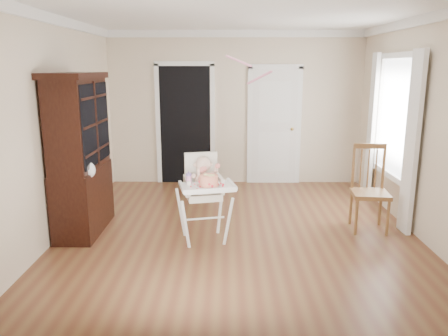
{
  "coord_description": "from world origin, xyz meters",
  "views": [
    {
      "loc": [
        -0.13,
        -5.33,
        2.09
      ],
      "look_at": [
        -0.18,
        -0.38,
        0.94
      ],
      "focal_mm": 35.0,
      "sensor_mm": 36.0,
      "label": 1
    }
  ],
  "objects_px": {
    "high_chair": "(204,187)",
    "china_cabinet": "(81,155)",
    "sippy_cup": "(189,178)",
    "cake": "(209,180)",
    "dining_chair": "(370,191)"
  },
  "relations": [
    {
      "from": "high_chair",
      "to": "sippy_cup",
      "type": "height_order",
      "value": "high_chair"
    },
    {
      "from": "high_chair",
      "to": "sippy_cup",
      "type": "distance_m",
      "value": 0.27
    },
    {
      "from": "high_chair",
      "to": "sippy_cup",
      "type": "relative_size",
      "value": 6.73
    },
    {
      "from": "sippy_cup",
      "to": "dining_chair",
      "type": "xyz_separation_m",
      "value": [
        2.29,
        0.57,
        -0.31
      ]
    },
    {
      "from": "cake",
      "to": "sippy_cup",
      "type": "xyz_separation_m",
      "value": [
        -0.23,
        0.08,
        0.0
      ]
    },
    {
      "from": "high_chair",
      "to": "china_cabinet",
      "type": "height_order",
      "value": "china_cabinet"
    },
    {
      "from": "cake",
      "to": "sippy_cup",
      "type": "distance_m",
      "value": 0.25
    },
    {
      "from": "high_chair",
      "to": "dining_chair",
      "type": "distance_m",
      "value": 2.18
    },
    {
      "from": "sippy_cup",
      "to": "dining_chair",
      "type": "relative_size",
      "value": 0.15
    },
    {
      "from": "cake",
      "to": "dining_chair",
      "type": "distance_m",
      "value": 2.18
    },
    {
      "from": "sippy_cup",
      "to": "high_chair",
      "type": "bearing_deg",
      "value": 43.86
    },
    {
      "from": "high_chair",
      "to": "china_cabinet",
      "type": "xyz_separation_m",
      "value": [
        -1.56,
        0.31,
        0.34
      ]
    },
    {
      "from": "high_chair",
      "to": "sippy_cup",
      "type": "bearing_deg",
      "value": -149.08
    },
    {
      "from": "high_chair",
      "to": "cake",
      "type": "xyz_separation_m",
      "value": [
        0.07,
        -0.23,
        0.15
      ]
    },
    {
      "from": "china_cabinet",
      "to": "dining_chair",
      "type": "bearing_deg",
      "value": 1.52
    }
  ]
}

